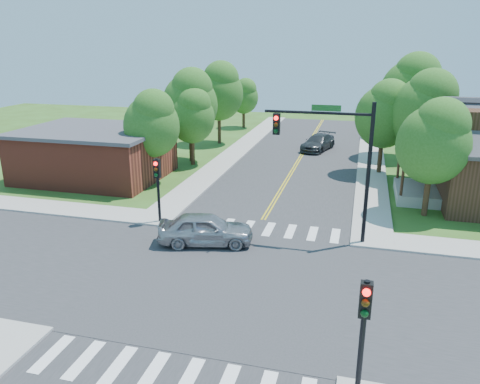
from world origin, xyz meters
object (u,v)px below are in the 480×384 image
(signal_mast_ne, at_px, (335,149))
(signal_pole_se, at_px, (364,318))
(car_silver, at_px, (206,230))
(signal_pole_nw, at_px, (157,179))
(car_dgrey, at_px, (318,143))

(signal_mast_ne, xyz_separation_m, signal_pole_se, (1.69, -11.21, -2.19))
(signal_pole_se, distance_m, car_silver, 12.10)
(signal_pole_nw, bearing_deg, car_silver, -30.88)
(car_dgrey, bearing_deg, signal_pole_se, -66.54)
(signal_mast_ne, relative_size, signal_pole_nw, 1.89)
(signal_pole_se, distance_m, signal_pole_nw, 15.84)
(signal_pole_se, distance_m, car_dgrey, 32.70)
(car_silver, bearing_deg, signal_mast_ne, -84.80)
(signal_pole_se, relative_size, signal_pole_nw, 1.00)
(signal_pole_nw, height_order, car_dgrey, signal_pole_nw)
(signal_pole_se, bearing_deg, car_silver, 130.27)
(signal_mast_ne, bearing_deg, signal_pole_nw, -179.93)
(signal_pole_se, relative_size, car_dgrey, 0.71)
(signal_mast_ne, distance_m, signal_pole_nw, 9.76)
(signal_pole_nw, relative_size, car_dgrey, 0.71)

